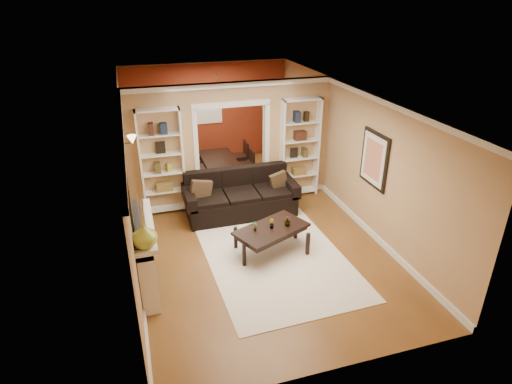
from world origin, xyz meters
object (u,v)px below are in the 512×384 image
object	(u,v)px
fireplace	(147,254)
dining_table	(220,168)
bookshelf_left	(162,163)
sofa	(241,194)
bookshelf_right	(299,148)
coffee_table	(271,240)

from	to	relation	value
fireplace	dining_table	size ratio (longest dim) A/B	1.12
bookshelf_left	fireplace	world-z (taller)	bookshelf_left
bookshelf_left	dining_table	world-z (taller)	bookshelf_left
sofa	bookshelf_right	distance (m)	1.80
bookshelf_right	fireplace	world-z (taller)	bookshelf_right
dining_table	fireplace	bearing A→B (deg)	152.58
coffee_table	dining_table	distance (m)	3.69
coffee_table	fireplace	xyz separation A→B (m)	(-2.23, -0.34, 0.33)
bookshelf_left	dining_table	bearing A→B (deg)	44.05
coffee_table	dining_table	xyz separation A→B (m)	(-0.14, 3.69, 0.01)
fireplace	coffee_table	bearing A→B (deg)	8.72
bookshelf_right	dining_table	distance (m)	2.33
sofa	bookshelf_left	distance (m)	1.78
bookshelf_left	fireplace	distance (m)	2.65
coffee_table	fireplace	distance (m)	2.28
coffee_table	bookshelf_right	world-z (taller)	bookshelf_right
bookshelf_left	fireplace	bearing A→B (deg)	-102.05
coffee_table	bookshelf_left	size ratio (longest dim) A/B	0.58
sofa	bookshelf_left	xyz separation A→B (m)	(-1.54, 0.58, 0.68)
bookshelf_left	bookshelf_right	distance (m)	3.10
bookshelf_left	coffee_table	bearing A→B (deg)	-52.25
sofa	dining_table	size ratio (longest dim) A/B	1.59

